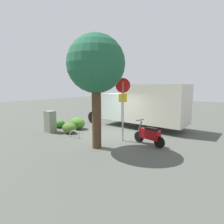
{
  "coord_description": "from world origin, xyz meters",
  "views": [
    {
      "loc": [
        -6.49,
        8.87,
        2.9
      ],
      "look_at": [
        0.47,
        -0.9,
        1.22
      ],
      "focal_mm": 29.58,
      "sensor_mm": 36.0,
      "label": 1
    }
  ],
  "objects_px": {
    "box_truck_near": "(144,104)",
    "street_tree": "(96,65)",
    "motorcycle": "(149,135)",
    "bike_rack_hoop": "(75,137)",
    "utility_cabinet": "(50,121)",
    "stop_sign": "(123,100)"
  },
  "relations": [
    {
      "from": "box_truck_near",
      "to": "street_tree",
      "type": "distance_m",
      "value": 5.64
    },
    {
      "from": "motorcycle",
      "to": "bike_rack_hoop",
      "type": "bearing_deg",
      "value": 30.04
    },
    {
      "from": "motorcycle",
      "to": "bike_rack_hoop",
      "type": "relative_size",
      "value": 2.1
    },
    {
      "from": "motorcycle",
      "to": "street_tree",
      "type": "distance_m",
      "value": 4.21
    },
    {
      "from": "utility_cabinet",
      "to": "bike_rack_hoop",
      "type": "height_order",
      "value": "utility_cabinet"
    },
    {
      "from": "stop_sign",
      "to": "bike_rack_hoop",
      "type": "distance_m",
      "value": 3.56
    },
    {
      "from": "street_tree",
      "to": "bike_rack_hoop",
      "type": "xyz_separation_m",
      "value": [
        2.18,
        -0.6,
        -3.83
      ]
    },
    {
      "from": "motorcycle",
      "to": "stop_sign",
      "type": "distance_m",
      "value": 2.24
    },
    {
      "from": "stop_sign",
      "to": "utility_cabinet",
      "type": "bearing_deg",
      "value": 11.97
    },
    {
      "from": "utility_cabinet",
      "to": "bike_rack_hoop",
      "type": "bearing_deg",
      "value": 179.51
    },
    {
      "from": "box_truck_near",
      "to": "stop_sign",
      "type": "bearing_deg",
      "value": 101.21
    },
    {
      "from": "motorcycle",
      "to": "street_tree",
      "type": "xyz_separation_m",
      "value": [
        1.87,
        1.81,
        3.31
      ]
    },
    {
      "from": "box_truck_near",
      "to": "utility_cabinet",
      "type": "height_order",
      "value": "box_truck_near"
    },
    {
      "from": "street_tree",
      "to": "utility_cabinet",
      "type": "bearing_deg",
      "value": -8.06
    },
    {
      "from": "street_tree",
      "to": "box_truck_near",
      "type": "bearing_deg",
      "value": -88.85
    },
    {
      "from": "box_truck_near",
      "to": "stop_sign",
      "type": "relative_size",
      "value": 2.25
    },
    {
      "from": "stop_sign",
      "to": "utility_cabinet",
      "type": "height_order",
      "value": "stop_sign"
    },
    {
      "from": "bike_rack_hoop",
      "to": "street_tree",
      "type": "bearing_deg",
      "value": 164.48
    },
    {
      "from": "stop_sign",
      "to": "street_tree",
      "type": "bearing_deg",
      "value": 76.02
    },
    {
      "from": "motorcycle",
      "to": "stop_sign",
      "type": "bearing_deg",
      "value": 19.89
    },
    {
      "from": "street_tree",
      "to": "utility_cabinet",
      "type": "height_order",
      "value": "street_tree"
    },
    {
      "from": "motorcycle",
      "to": "stop_sign",
      "type": "height_order",
      "value": "stop_sign"
    }
  ]
}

